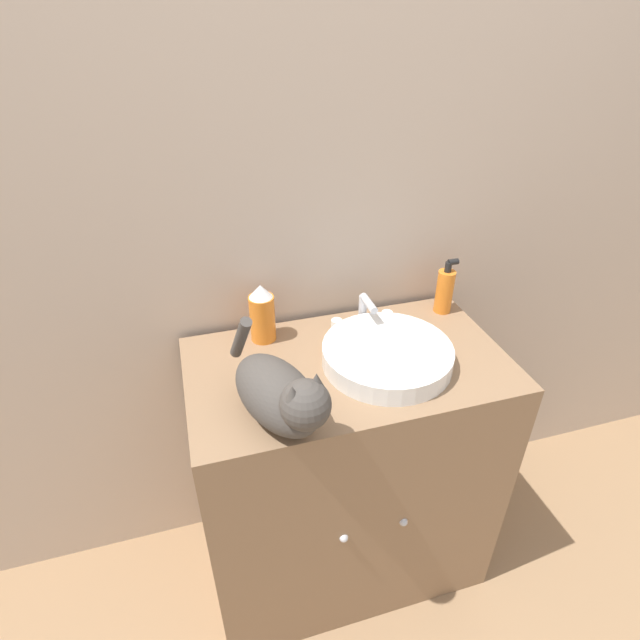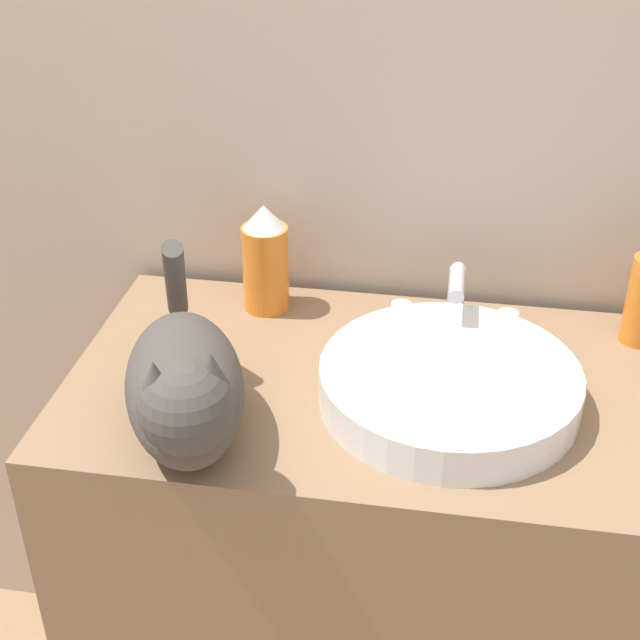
{
  "view_description": "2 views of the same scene",
  "coord_description": "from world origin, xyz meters",
  "views": [
    {
      "loc": [
        -0.37,
        -0.74,
        1.65
      ],
      "look_at": [
        -0.08,
        0.25,
        0.99
      ],
      "focal_mm": 28.0,
      "sensor_mm": 36.0,
      "label": 1
    },
    {
      "loc": [
        0.08,
        -0.75,
        1.54
      ],
      "look_at": [
        -0.08,
        0.23,
        0.94
      ],
      "focal_mm": 50.0,
      "sensor_mm": 36.0,
      "label": 2
    }
  ],
  "objects": [
    {
      "name": "sink_basin",
      "position": [
        0.09,
        0.21,
        0.87
      ],
      "size": [
        0.34,
        0.34,
        0.05
      ],
      "color": "white",
      "rests_on": "vanity_cabinet"
    },
    {
      "name": "wall_back",
      "position": [
        0.0,
        0.53,
        1.25
      ],
      "size": [
        6.0,
        0.05,
        2.5
      ],
      "color": "#C6B29E",
      "rests_on": "ground_plane"
    },
    {
      "name": "faucet",
      "position": [
        0.09,
        0.39,
        0.89
      ],
      "size": [
        0.19,
        0.1,
        0.11
      ],
      "color": "silver",
      "rests_on": "vanity_cabinet"
    },
    {
      "name": "spray_bottle",
      "position": [
        -0.19,
        0.42,
        0.93
      ],
      "size": [
        0.07,
        0.07,
        0.17
      ],
      "color": "orange",
      "rests_on": "vanity_cabinet"
    },
    {
      "name": "vanity_cabinet",
      "position": [
        0.0,
        0.24,
        0.42
      ],
      "size": [
        0.85,
        0.5,
        0.84
      ],
      "color": "#8C6B4C",
      "rests_on": "ground_plane"
    },
    {
      "name": "cat",
      "position": [
        -0.22,
        0.08,
        0.93
      ],
      "size": [
        0.23,
        0.37,
        0.21
      ],
      "rotation": [
        0.0,
        0.0,
        -1.23
      ],
      "color": "#47423D",
      "rests_on": "vanity_cabinet"
    }
  ]
}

